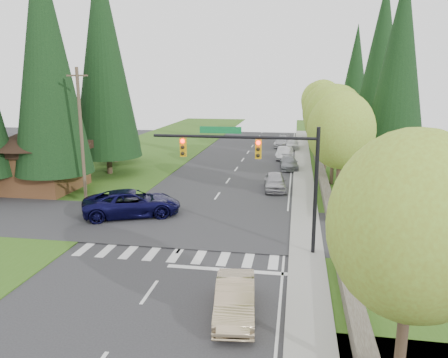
% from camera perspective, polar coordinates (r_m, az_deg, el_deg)
% --- Properties ---
extents(ground, '(120.00, 120.00, 0.00)m').
position_cam_1_polar(ground, '(20.90, -8.79, -13.13)').
color(ground, '#28282B').
rests_on(ground, ground).
extents(grass_east, '(14.00, 110.00, 0.06)m').
position_cam_1_polar(grass_east, '(39.46, 19.27, -1.19)').
color(grass_east, '#305416').
rests_on(grass_east, ground).
extents(grass_west, '(14.00, 110.00, 0.06)m').
position_cam_1_polar(grass_west, '(43.31, -16.94, 0.17)').
color(grass_west, '#305416').
rests_on(grass_west, ground).
extents(cross_street, '(120.00, 8.00, 0.10)m').
position_cam_1_polar(cross_street, '(28.02, -3.67, -6.14)').
color(cross_street, '#28282B').
rests_on(cross_street, ground).
extents(sidewalk_east, '(1.80, 80.00, 0.13)m').
position_cam_1_polar(sidewalk_east, '(40.80, 10.36, -0.18)').
color(sidewalk_east, gray).
rests_on(sidewalk_east, ground).
extents(curb_east, '(0.20, 80.00, 0.13)m').
position_cam_1_polar(curb_east, '(40.80, 9.17, -0.13)').
color(curb_east, gray).
rests_on(curb_east, ground).
extents(stone_wall_south, '(0.70, 14.00, 0.70)m').
position_cam_1_polar(stone_wall_south, '(17.35, 17.19, -18.06)').
color(stone_wall_south, '#4C4438').
rests_on(stone_wall_south, ground).
extents(stone_wall_north, '(0.70, 40.00, 0.70)m').
position_cam_1_polar(stone_wall_north, '(48.64, 12.28, 2.17)').
color(stone_wall_north, '#4C4438').
rests_on(stone_wall_north, ground).
extents(traffic_signal, '(8.70, 0.37, 6.80)m').
position_cam_1_polar(traffic_signal, '(22.73, 4.91, 2.36)').
color(traffic_signal, black).
rests_on(traffic_signal, ground).
extents(brown_building, '(8.40, 8.40, 5.40)m').
position_cam_1_polar(brown_building, '(39.46, -23.04, 3.12)').
color(brown_building, '#4C2D19').
rests_on(brown_building, ground).
extents(utility_pole, '(1.60, 0.24, 10.00)m').
position_cam_1_polar(utility_pole, '(33.87, -18.13, 5.49)').
color(utility_pole, '#473828').
rests_on(utility_pole, ground).
extents(decid_tree_0, '(4.80, 4.80, 8.37)m').
position_cam_1_polar(decid_tree_0, '(32.12, 15.03, 6.14)').
color(decid_tree_0, '#38281C').
rests_on(decid_tree_0, ground).
extents(decid_tree_1, '(5.20, 5.20, 8.80)m').
position_cam_1_polar(decid_tree_1, '(39.05, 14.27, 7.59)').
color(decid_tree_1, '#38281C').
rests_on(decid_tree_1, ground).
extents(decid_tree_2, '(5.00, 5.00, 8.82)m').
position_cam_1_polar(decid_tree_2, '(45.99, 13.35, 8.53)').
color(decid_tree_2, '#38281C').
rests_on(decid_tree_2, ground).
extents(decid_tree_3, '(5.00, 5.00, 8.55)m').
position_cam_1_polar(decid_tree_3, '(52.99, 12.98, 8.78)').
color(decid_tree_3, '#38281C').
rests_on(decid_tree_3, ground).
extents(decid_tree_4, '(5.40, 5.40, 9.18)m').
position_cam_1_polar(decid_tree_4, '(59.95, 12.72, 9.61)').
color(decid_tree_4, '#38281C').
rests_on(decid_tree_4, ground).
extents(decid_tree_5, '(4.80, 4.80, 8.30)m').
position_cam_1_polar(decid_tree_5, '(66.95, 12.22, 9.48)').
color(decid_tree_5, '#38281C').
rests_on(decid_tree_5, ground).
extents(decid_tree_6, '(5.20, 5.20, 8.86)m').
position_cam_1_polar(decid_tree_6, '(73.92, 12.08, 10.03)').
color(decid_tree_6, '#38281C').
rests_on(decid_tree_6, ground).
extents(decid_tree_south, '(4.60, 4.60, 7.92)m').
position_cam_1_polar(decid_tree_south, '(12.79, 23.48, -5.67)').
color(decid_tree_south, '#38281C').
rests_on(decid_tree_south, ground).
extents(conifer_w_a, '(6.12, 6.12, 19.80)m').
position_cam_1_polar(conifer_w_a, '(37.14, -22.25, 14.52)').
color(conifer_w_a, '#38281C').
rests_on(conifer_w_a, ground).
extents(conifer_w_b, '(5.44, 5.44, 17.80)m').
position_cam_1_polar(conifer_w_b, '(42.09, -22.81, 12.80)').
color(conifer_w_b, '#38281C').
rests_on(conifer_w_b, ground).
extents(conifer_w_c, '(6.46, 6.46, 20.80)m').
position_cam_1_polar(conifer_w_c, '(43.78, -15.52, 15.25)').
color(conifer_w_c, '#38281C').
rests_on(conifer_w_c, ground).
extents(conifer_w_e, '(5.78, 5.78, 18.80)m').
position_cam_1_polar(conifer_w_e, '(50.03, -14.64, 13.79)').
color(conifer_w_e, '#38281C').
rests_on(conifer_w_e, ground).
extents(conifer_e_a, '(5.44, 5.44, 17.80)m').
position_cam_1_polar(conifer_e_a, '(38.60, 21.86, 12.96)').
color(conifer_e_a, '#38281C').
rests_on(conifer_e_a, ground).
extents(conifer_e_b, '(6.12, 6.12, 19.80)m').
position_cam_1_polar(conifer_e_b, '(52.57, 19.84, 13.94)').
color(conifer_e_b, '#38281C').
rests_on(conifer_e_b, ground).
extents(conifer_e_c, '(5.10, 5.10, 16.80)m').
position_cam_1_polar(conifer_e_c, '(66.26, 16.75, 12.46)').
color(conifer_e_c, '#38281C').
rests_on(conifer_e_c, ground).
extents(sedan_champagne, '(1.99, 4.48, 1.43)m').
position_cam_1_polar(sedan_champagne, '(17.74, 1.44, -15.36)').
color(sedan_champagne, tan).
rests_on(sedan_champagne, ground).
extents(suv_navy, '(7.17, 5.29, 1.81)m').
position_cam_1_polar(suv_navy, '(30.36, -11.91, -3.11)').
color(suv_navy, black).
rests_on(suv_navy, ground).
extents(parked_car_a, '(2.18, 4.53, 1.49)m').
position_cam_1_polar(parked_car_a, '(37.00, 6.68, -0.31)').
color(parked_car_a, '#A5A5AA').
rests_on(parked_car_a, ground).
extents(parked_car_b, '(2.10, 4.48, 1.26)m').
position_cam_1_polar(parked_car_b, '(46.09, 8.49, 2.10)').
color(parked_car_b, gray).
rests_on(parked_car_b, ground).
extents(parked_car_c, '(1.98, 4.44, 1.42)m').
position_cam_1_polar(parked_car_c, '(51.72, 7.88, 3.36)').
color(parked_car_c, '#AEAEB2').
rests_on(parked_car_c, ground).
extents(parked_car_d, '(1.86, 4.36, 1.47)m').
position_cam_1_polar(parked_car_d, '(59.49, 8.89, 4.59)').
color(parked_car_d, silver).
rests_on(parked_car_d, ground).
extents(parked_car_e, '(2.49, 5.10, 1.43)m').
position_cam_1_polar(parked_car_e, '(61.42, 7.66, 4.86)').
color(parked_car_e, '#A9A9AE').
rests_on(parked_car_e, ground).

